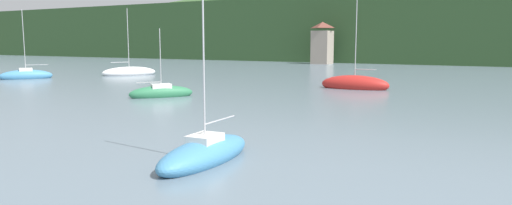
{
  "coord_description": "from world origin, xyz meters",
  "views": [
    {
      "loc": [
        13.2,
        27.74,
        5.22
      ],
      "look_at": [
        0.0,
        51.38,
        1.62
      ],
      "focal_mm": 32.26,
      "sensor_mm": 36.0,
      "label": 1
    }
  ],
  "objects_px": {
    "sailboat_mid_0": "(161,93)",
    "sailboat_far_6": "(355,84)",
    "sailboat_far_7": "(129,72)",
    "sailboat_far_9": "(26,76)",
    "shore_building_west": "(322,44)",
    "sailboat_mid_1": "(205,153)"
  },
  "relations": [
    {
      "from": "shore_building_west",
      "to": "sailboat_far_9",
      "type": "height_order",
      "value": "shore_building_west"
    },
    {
      "from": "sailboat_mid_1",
      "to": "sailboat_far_7",
      "type": "height_order",
      "value": "sailboat_far_7"
    },
    {
      "from": "sailboat_mid_0",
      "to": "sailboat_far_7",
      "type": "xyz_separation_m",
      "value": [
        -23.42,
        19.66,
        0.03
      ]
    },
    {
      "from": "sailboat_mid_1",
      "to": "sailboat_far_9",
      "type": "distance_m",
      "value": 54.07
    },
    {
      "from": "shore_building_west",
      "to": "sailboat_mid_1",
      "type": "distance_m",
      "value": 90.14
    },
    {
      "from": "sailboat_mid_0",
      "to": "sailboat_far_6",
      "type": "height_order",
      "value": "sailboat_far_6"
    },
    {
      "from": "shore_building_west",
      "to": "sailboat_far_7",
      "type": "xyz_separation_m",
      "value": [
        -13.17,
        -48.8,
        -4.3
      ]
    },
    {
      "from": "sailboat_far_6",
      "to": "sailboat_far_7",
      "type": "distance_m",
      "value": 37.24
    },
    {
      "from": "sailboat_far_7",
      "to": "sailboat_far_9",
      "type": "height_order",
      "value": "sailboat_far_7"
    },
    {
      "from": "shore_building_west",
      "to": "sailboat_far_7",
      "type": "distance_m",
      "value": 50.72
    },
    {
      "from": "shore_building_west",
      "to": "sailboat_far_9",
      "type": "bearing_deg",
      "value": -108.61
    },
    {
      "from": "sailboat_far_7",
      "to": "sailboat_mid_0",
      "type": "bearing_deg",
      "value": -99.45
    },
    {
      "from": "sailboat_mid_0",
      "to": "shore_building_west",
      "type": "bearing_deg",
      "value": 45.76
    },
    {
      "from": "sailboat_far_7",
      "to": "shore_building_west",
      "type": "bearing_deg",
      "value": 15.46
    },
    {
      "from": "sailboat_far_6",
      "to": "sailboat_far_9",
      "type": "height_order",
      "value": "sailboat_far_6"
    },
    {
      "from": "sailboat_far_9",
      "to": "sailboat_mid_0",
      "type": "bearing_deg",
      "value": 108.87
    },
    {
      "from": "sailboat_far_6",
      "to": "sailboat_far_9",
      "type": "relative_size",
      "value": 1.1
    },
    {
      "from": "sailboat_far_7",
      "to": "sailboat_far_9",
      "type": "xyz_separation_m",
      "value": [
        -7.45,
        -12.41,
        0.03
      ]
    },
    {
      "from": "shore_building_west",
      "to": "sailboat_mid_1",
      "type": "bearing_deg",
      "value": -72.15
    },
    {
      "from": "shore_building_west",
      "to": "sailboat_far_9",
      "type": "distance_m",
      "value": 64.73
    },
    {
      "from": "sailboat_mid_0",
      "to": "sailboat_far_6",
      "type": "xyz_separation_m",
      "value": [
        13.68,
        16.41,
        0.09
      ]
    },
    {
      "from": "sailboat_mid_1",
      "to": "sailboat_far_9",
      "type": "height_order",
      "value": "sailboat_far_9"
    }
  ]
}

